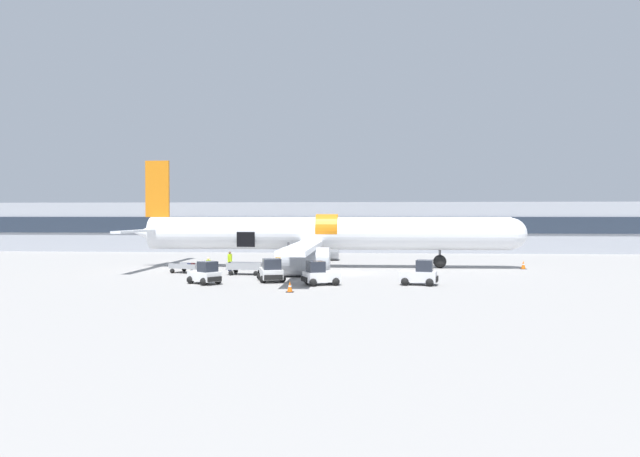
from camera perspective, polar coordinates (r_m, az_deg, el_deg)
The scene contains 14 objects.
ground_plane at distance 49.10m, azimuth 2.55°, elevation -4.46°, with size 500.00×500.00×0.00m, color gray.
terminal_strip at distance 81.67m, azimuth 3.24°, elevation 0.18°, with size 107.52×13.01×6.74m.
airplane at distance 54.25m, azimuth 0.16°, elevation -0.71°, with size 37.49×34.47×10.27m.
baggage_tug_lead at distance 41.88m, azimuth -11.42°, elevation -4.54°, with size 2.73×2.55×1.65m.
baggage_tug_mid at distance 41.09m, azimuth 9.96°, elevation -4.56°, with size 2.83×2.14×1.79m.
baggage_tug_rear at distance 42.75m, azimuth -4.90°, elevation -4.32°, with size 2.47×3.30×1.73m.
baggage_tug_spare at distance 40.50m, azimuth -0.01°, elevation -4.66°, with size 2.90×2.47×1.70m.
baggage_cart_loading at distance 48.04m, azimuth -7.42°, elevation -3.99°, with size 3.95×1.99×1.02m.
baggage_cart_queued at distance 50.27m, azimuth -12.98°, elevation -3.88°, with size 3.94×2.63×0.85m.
ground_crew_loader_a at distance 51.27m, azimuth -9.01°, elevation -3.21°, with size 0.51×0.60×1.75m.
ground_crew_loader_b at distance 47.90m, azimuth -4.19°, elevation -3.49°, with size 0.59×0.55×1.78m.
ground_crew_driver at distance 45.82m, azimuth -11.09°, elevation -3.81°, with size 0.55×0.51×1.65m.
safety_cone_nose at distance 55.87m, azimuth 19.67°, elevation -3.46°, with size 0.57×0.57×0.79m.
safety_cone_engine_left at distance 36.80m, azimuth -3.03°, elevation -5.86°, with size 0.50×0.50×0.71m.
Camera 1 is at (1.46, -48.83, 4.89)m, focal length 32.00 mm.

